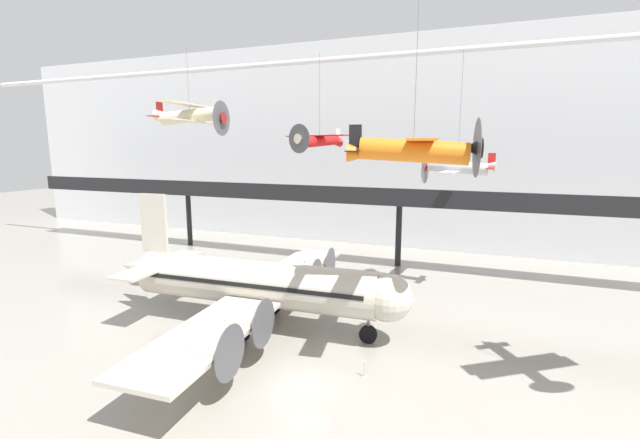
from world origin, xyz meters
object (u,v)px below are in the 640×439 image
(suspended_plane_red_highwing, at_px, (319,140))
(stanchion_barrier, at_px, (365,372))
(airliner_silver_main, at_px, (253,283))
(suspended_plane_orange_highwing, at_px, (413,150))
(suspended_plane_cream_biplane, at_px, (190,116))
(suspended_plane_silver_racer, at_px, (457,167))

(suspended_plane_red_highwing, bearing_deg, stanchion_barrier, 51.16)
(suspended_plane_red_highwing, relative_size, stanchion_barrier, 8.67)
(airliner_silver_main, height_order, suspended_plane_red_highwing, suspended_plane_red_highwing)
(airliner_silver_main, xyz_separation_m, suspended_plane_red_highwing, (1.06, 11.47, 11.11))
(suspended_plane_orange_highwing, bearing_deg, stanchion_barrier, -141.62)
(airliner_silver_main, xyz_separation_m, stanchion_barrier, (10.16, -4.14, -3.25))
(airliner_silver_main, bearing_deg, suspended_plane_cream_biplane, 149.53)
(suspended_plane_cream_biplane, relative_size, suspended_plane_red_highwing, 0.92)
(suspended_plane_orange_highwing, height_order, suspended_plane_silver_racer, suspended_plane_orange_highwing)
(airliner_silver_main, distance_m, suspended_plane_orange_highwing, 16.15)
(suspended_plane_silver_racer, height_order, stanchion_barrier, suspended_plane_silver_racer)
(airliner_silver_main, xyz_separation_m, suspended_plane_orange_highwing, (12.28, -1.83, 10.32))
(suspended_plane_cream_biplane, bearing_deg, suspended_plane_silver_racer, 17.74)
(suspended_plane_orange_highwing, distance_m, suspended_plane_silver_racer, 16.44)
(airliner_silver_main, xyz_separation_m, suspended_plane_cream_biplane, (-8.77, 4.58, 13.26))
(suspended_plane_silver_racer, bearing_deg, suspended_plane_cream_biplane, 29.28)
(suspended_plane_silver_racer, bearing_deg, suspended_plane_orange_highwing, 90.21)
(suspended_plane_cream_biplane, bearing_deg, airliner_silver_main, -33.37)
(stanchion_barrier, bearing_deg, suspended_plane_silver_racer, 78.74)
(suspended_plane_red_highwing, relative_size, suspended_plane_orange_highwing, 0.89)
(airliner_silver_main, xyz_separation_m, suspended_plane_silver_racer, (13.86, 14.44, 8.57))
(airliner_silver_main, relative_size, suspended_plane_red_highwing, 3.05)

